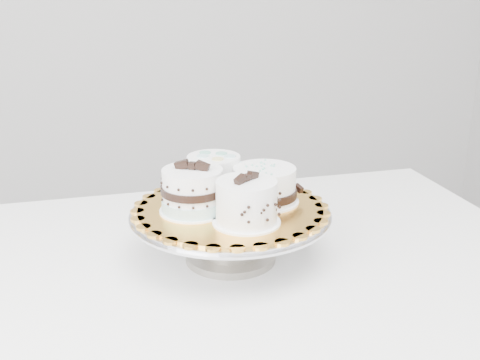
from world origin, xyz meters
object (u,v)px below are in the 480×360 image
object	(u,v)px
cake_board	(230,209)
cake_banded	(193,192)
table	(202,315)
cake_ribbon	(265,186)
cake_stand	(230,226)
cake_dots	(214,175)
cake_swirl	(246,203)

from	to	relation	value
cake_board	cake_banded	xyz separation A→B (m)	(-0.06, 0.00, 0.03)
table	cake_banded	xyz separation A→B (m)	(-0.00, 0.04, 0.20)
cake_board	cake_ribbon	distance (m)	0.07
cake_board	cake_banded	size ratio (longest dim) A/B	2.27
cake_stand	cake_banded	world-z (taller)	cake_banded
table	cake_board	xyz separation A→B (m)	(0.06, 0.03, 0.17)
cake_banded	cake_dots	xyz separation A→B (m)	(0.05, 0.07, 0.00)
table	cake_board	world-z (taller)	cake_board
cake_swirl	cake_stand	bearing A→B (deg)	61.56
table	cake_ribbon	distance (m)	0.24
table	cake_banded	distance (m)	0.21
cake_board	cake_banded	distance (m)	0.07
cake_stand	cake_board	size ratio (longest dim) A/B	1.09
cake_board	cake_banded	bearing A→B (deg)	177.75
cake_ribbon	cake_stand	bearing A→B (deg)	166.37
table	cake_ribbon	xyz separation A→B (m)	(0.12, 0.04, 0.20)
table	cake_swirl	size ratio (longest dim) A/B	9.71
cake_board	cake_swirl	xyz separation A→B (m)	(0.01, -0.07, 0.03)
cake_dots	cake_ribbon	distance (m)	0.10
cake_board	cake_dots	distance (m)	0.08
cake_banded	cake_dots	world-z (taller)	cake_banded
cake_stand	cake_dots	world-z (taller)	cake_dots
cake_dots	cake_board	bearing A→B (deg)	-107.79
table	cake_swirl	world-z (taller)	cake_swirl
table	cake_ribbon	bearing A→B (deg)	21.31
cake_swirl	cake_banded	xyz separation A→B (m)	(-0.07, 0.07, 0.00)
cake_stand	cake_board	bearing A→B (deg)	0.00
table	cake_dots	distance (m)	0.24
cake_board	cake_swirl	world-z (taller)	cake_swirl
cake_stand	cake_banded	xyz separation A→B (m)	(-0.06, 0.00, 0.06)
cake_swirl	cake_banded	bearing A→B (deg)	100.33
cake_swirl	cake_ribbon	world-z (taller)	cake_swirl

